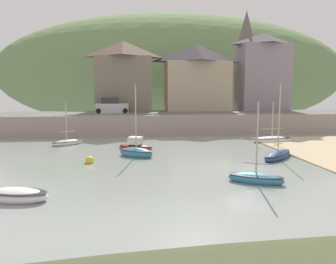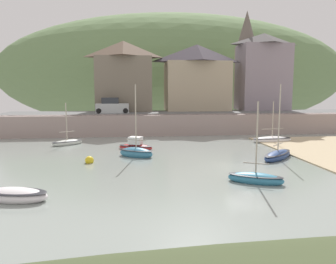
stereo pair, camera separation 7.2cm
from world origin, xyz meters
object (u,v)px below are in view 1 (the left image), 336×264
sailboat_nearest_shore (278,155)px  motorboat_with_cabin (136,146)px  church_with_spire (245,59)px  waterfront_building_centre (196,77)px  dinghy_open_wooden (256,178)px  rowboat_small_beached (272,140)px  sailboat_white_hull (15,195)px  sailboat_tall_mast (136,153)px  waterfront_building_right (262,72)px  parked_car_near_slipway (112,107)px  fishing_boat_green (67,143)px  waterfront_building_left (123,76)px  mooring_buoy (89,160)px

sailboat_nearest_shore → motorboat_with_cabin: bearing=109.2°
church_with_spire → motorboat_with_cabin: 29.43m
waterfront_building_centre → dinghy_open_wooden: 29.69m
church_with_spire → rowboat_small_beached: church_with_spire is taller
sailboat_white_hull → sailboat_tall_mast: bearing=73.9°
dinghy_open_wooden → rowboat_small_beached: bearing=90.1°
waterfront_building_right → motorboat_with_cabin: bearing=-137.2°
rowboat_small_beached → parked_car_near_slipway: parked_car_near_slipway is taller
waterfront_building_right → parked_car_near_slipway: bearing=-168.2°
church_with_spire → fishing_boat_green: 31.88m
rowboat_small_beached → waterfront_building_left: bearing=129.6°
motorboat_with_cabin → waterfront_building_left: bearing=119.3°
rowboat_small_beached → sailboat_nearest_shore: bearing=-117.7°
rowboat_small_beached → parked_car_near_slipway: bearing=142.0°
waterfront_building_right → parked_car_near_slipway: (-21.57, -4.50, -4.78)m
sailboat_white_hull → parked_car_near_slipway: size_ratio=0.87×
waterfront_building_right → sailboat_nearest_shore: size_ratio=1.89×
parked_car_near_slipway → sailboat_nearest_shore: bearing=-53.3°
rowboat_small_beached → sailboat_white_hull: size_ratio=1.23×
fishing_boat_green → dinghy_open_wooden: (13.15, -14.51, 0.03)m
fishing_boat_green → parked_car_near_slipway: size_ratio=1.02×
waterfront_building_centre → parked_car_near_slipway: size_ratio=2.26×
mooring_buoy → waterfront_building_centre: bearing=61.3°
fishing_boat_green → dinghy_open_wooden: 19.59m
motorboat_with_cabin → mooring_buoy: motorboat_with_cabin is taller
waterfront_building_left → parked_car_near_slipway: 6.24m
waterfront_building_centre → mooring_buoy: size_ratio=14.92×
waterfront_building_centre → rowboat_small_beached: size_ratio=2.11×
waterfront_building_centre → parked_car_near_slipway: (-11.76, -4.50, -3.91)m
waterfront_building_centre → sailboat_tall_mast: 23.50m
motorboat_with_cabin → parked_car_near_slipway: parked_car_near_slipway is taller
church_with_spire → fishing_boat_green: bearing=-142.9°
sailboat_white_hull → parked_car_near_slipway: 26.18m
motorboat_with_cabin → rowboat_small_beached: bearing=35.8°
rowboat_small_beached → mooring_buoy: size_ratio=7.07×
waterfront_building_right → church_with_spire: 4.72m
rowboat_small_beached → sailboat_tall_mast: bearing=-163.4°
waterfront_building_right → parked_car_near_slipway: waterfront_building_right is taller
sailboat_white_hull → rowboat_small_beached: bearing=53.4°
church_with_spire → sailboat_white_hull: size_ratio=4.20×
sailboat_white_hull → mooring_buoy: bearing=87.3°
sailboat_tall_mast → fishing_boat_green: bearing=167.8°
waterfront_building_centre → mooring_buoy: bearing=-118.7°
waterfront_building_left → rowboat_small_beached: bearing=-44.1°
fishing_boat_green → mooring_buoy: bearing=-106.5°
fishing_boat_green → motorboat_with_cabin: size_ratio=1.23×
motorboat_with_cabin → sailboat_tall_mast: size_ratio=0.58×
church_with_spire → mooring_buoy: (-20.99, -26.58, -9.99)m
waterfront_building_left → parked_car_near_slipway: (-1.44, -4.50, -4.08)m
fishing_boat_green → rowboat_small_beached: bearing=-38.6°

